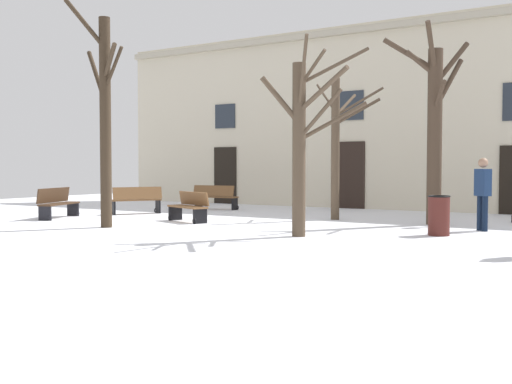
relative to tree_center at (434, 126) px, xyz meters
The scene contains 12 objects.
ground_plane 6.35m from the tree_center, 139.30° to the right, with size 33.68×33.68×0.00m, color white.
building_facade 6.63m from the tree_center, 131.50° to the left, with size 21.05×0.60×6.85m.
tree_center is the anchor object (origin of this frame).
tree_right_of_center 8.71m from the tree_center, 143.81° to the right, with size 2.07×1.42×5.72m.
tree_near_facade 4.72m from the tree_center, 112.34° to the right, with size 2.13×1.99×4.33m.
tree_foreground 2.90m from the tree_center, behind, with size 2.31×1.68×4.18m.
litter_bin 3.46m from the tree_center, 72.72° to the right, with size 0.50×0.50×0.91m.
bench_near_center_tree 9.71m from the tree_center, behind, with size 1.24×1.65×0.90m.
bench_far_corner 8.79m from the tree_center, 168.86° to the left, with size 1.72×0.60×0.89m.
bench_by_litter_bin 11.23m from the tree_center, 159.30° to the right, with size 1.04×1.84×0.93m.
bench_facing_shops 7.12m from the tree_center, 155.87° to the right, with size 1.59×1.03×0.86m.
person_near_bench 2.44m from the tree_center, 35.25° to the right, with size 0.43×0.41×1.78m.
Camera 1 is at (8.63, -12.55, 1.57)m, focal length 42.08 mm.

